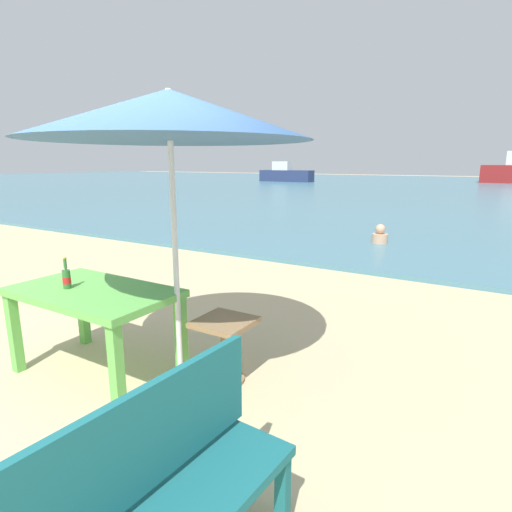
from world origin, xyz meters
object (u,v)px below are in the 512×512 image
at_px(bench_teal_center, 164,490).
at_px(picnic_table_green, 94,302).
at_px(swimmer_person, 380,236).
at_px(boat_cargo_ship, 286,174).
at_px(side_table_wood, 225,341).
at_px(beer_bottle_amber, 67,277).
at_px(patio_umbrella, 169,115).

bearing_deg(bench_teal_center, picnic_table_green, 148.50).
distance_m(picnic_table_green, swimmer_person, 6.84).
distance_m(swimmer_person, boat_cargo_ship, 29.10).
bearing_deg(side_table_wood, bench_teal_center, -62.17).
relative_size(beer_bottle_amber, swimmer_person, 0.65).
bearing_deg(bench_teal_center, swimmer_person, 98.95).
height_order(picnic_table_green, bench_teal_center, bench_teal_center).
distance_m(patio_umbrella, side_table_wood, 1.80).
xyz_separation_m(beer_bottle_amber, side_table_wood, (1.20, 0.55, -0.50)).
bearing_deg(picnic_table_green, beer_bottle_amber, -154.00).
relative_size(bench_teal_center, swimmer_person, 2.98).
distance_m(beer_bottle_amber, bench_teal_center, 2.31).
xyz_separation_m(patio_umbrella, side_table_wood, (0.32, 0.19, -1.76)).
bearing_deg(beer_bottle_amber, swimmer_person, 83.46).
bearing_deg(boat_cargo_ship, patio_umbrella, -64.31).
distance_m(patio_umbrella, bench_teal_center, 2.40).
xyz_separation_m(patio_umbrella, bench_teal_center, (1.16, -1.39, -1.58)).
distance_m(beer_bottle_amber, swimmer_person, 6.97).
bearing_deg(beer_bottle_amber, patio_umbrella, 21.90).
relative_size(picnic_table_green, patio_umbrella, 0.61).
bearing_deg(bench_teal_center, beer_bottle_amber, 153.09).
distance_m(picnic_table_green, side_table_wood, 1.15).
bearing_deg(bench_teal_center, boat_cargo_ship, 116.37).
xyz_separation_m(picnic_table_green, patio_umbrella, (0.69, 0.26, 1.47)).
bearing_deg(side_table_wood, picnic_table_green, -155.81).
distance_m(bench_teal_center, swimmer_person, 8.04).
relative_size(patio_umbrella, swimmer_person, 5.61).
height_order(bench_teal_center, boat_cargo_ship, boat_cargo_ship).
bearing_deg(boat_cargo_ship, side_table_wood, -63.70).
bearing_deg(boat_cargo_ship, bench_teal_center, -63.63).
bearing_deg(beer_bottle_amber, picnic_table_green, 26.00).
xyz_separation_m(picnic_table_green, bench_teal_center, (1.85, -1.13, -0.11)).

